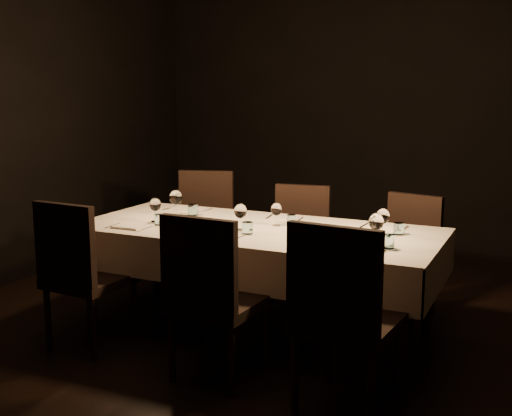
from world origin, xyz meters
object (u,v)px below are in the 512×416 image
at_px(chair_near_center, 211,292).
at_px(chair_far_center, 299,238).
at_px(dining_table, 256,238).
at_px(chair_near_right, 342,311).
at_px(chair_far_left, 204,224).
at_px(chair_far_right, 407,249).
at_px(chair_near_left, 80,269).

height_order(chair_near_center, chair_far_center, chair_near_center).
relative_size(dining_table, chair_far_center, 2.68).
xyz_separation_m(chair_near_center, chair_near_right, (0.80, -0.04, 0.02)).
xyz_separation_m(dining_table, chair_far_center, (0.01, 0.80, -0.17)).
distance_m(dining_table, chair_near_center, 0.84).
bearing_deg(chair_far_left, dining_table, -59.82).
distance_m(dining_table, chair_near_right, 1.26).
height_order(chair_near_right, chair_far_center, chair_near_right).
bearing_deg(chair_near_center, dining_table, -80.24).
bearing_deg(chair_near_center, chair_far_left, -56.03).
distance_m(chair_near_right, chair_far_left, 2.47).
bearing_deg(chair_near_right, chair_far_center, -56.54).
relative_size(chair_near_right, chair_far_center, 1.11).
xyz_separation_m(chair_near_center, chair_far_center, (-0.09, 1.63, -0.03)).
height_order(chair_far_left, chair_far_center, chair_far_left).
relative_size(dining_table, chair_near_center, 2.49).
xyz_separation_m(dining_table, chair_near_center, (0.10, -0.83, -0.13)).
xyz_separation_m(chair_near_right, chair_far_left, (-1.80, 1.70, -0.02)).
bearing_deg(chair_far_left, chair_far_right, -16.55).
bearing_deg(chair_near_right, chair_near_center, 2.47).
distance_m(chair_near_left, chair_far_left, 1.59).
bearing_deg(dining_table, chair_near_center, -83.34).
bearing_deg(chair_far_left, chair_near_right, -60.33).
distance_m(dining_table, chair_near_left, 1.20).
xyz_separation_m(chair_near_center, chair_far_left, (-0.99, 1.66, -0.00)).
relative_size(chair_far_center, chair_far_right, 1.02).
xyz_separation_m(chair_near_left, chair_near_center, (1.02, -0.07, 0.00)).
height_order(dining_table, chair_far_left, chair_far_left).
bearing_deg(chair_near_right, chair_far_left, -38.06).
height_order(chair_far_center, chair_far_right, chair_far_center).
distance_m(dining_table, chair_far_right, 1.23).
xyz_separation_m(dining_table, chair_near_left, (-0.92, -0.76, -0.14)).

